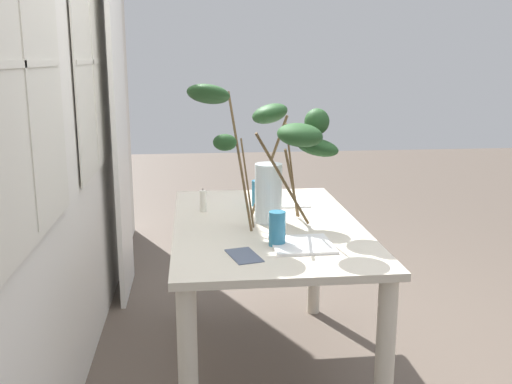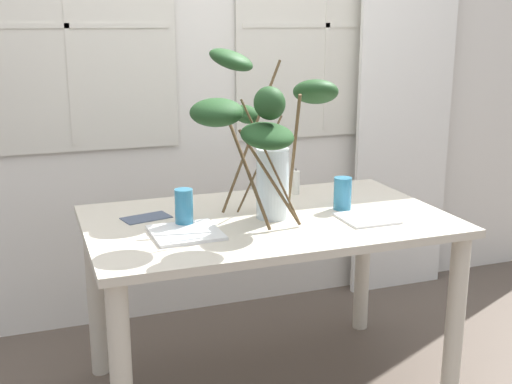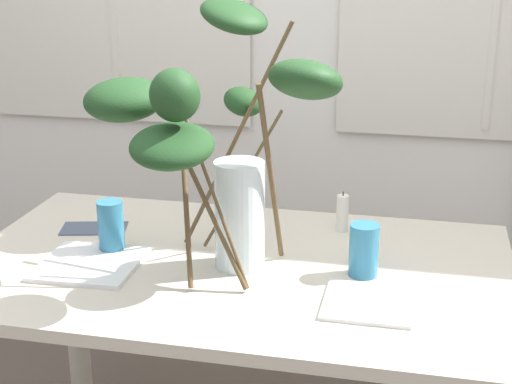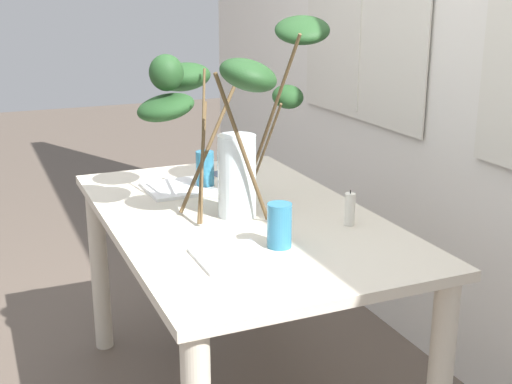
% 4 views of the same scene
% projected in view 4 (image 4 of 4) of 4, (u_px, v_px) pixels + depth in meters
% --- Properties ---
extents(back_wall_with_windows, '(5.18, 0.14, 2.86)m').
position_uv_depth(back_wall_with_windows, '(474.00, 14.00, 2.52)').
color(back_wall_with_windows, silver).
rests_on(back_wall_with_windows, ground).
extents(dining_table, '(1.45, 0.88, 0.78)m').
position_uv_depth(dining_table, '(238.00, 248.00, 2.39)').
color(dining_table, beige).
rests_on(dining_table, ground).
extents(vase_with_branches, '(0.66, 0.75, 0.69)m').
position_uv_depth(vase_with_branches, '(225.00, 107.00, 2.27)').
color(vase_with_branches, silver).
rests_on(vase_with_branches, dining_table).
extents(drinking_glass_blue_left, '(0.07, 0.07, 0.15)m').
position_uv_depth(drinking_glass_blue_left, '(206.00, 170.00, 2.63)').
color(drinking_glass_blue_left, teal).
rests_on(drinking_glass_blue_left, dining_table).
extents(drinking_glass_blue_right, '(0.07, 0.07, 0.14)m').
position_uv_depth(drinking_glass_blue_right, '(280.00, 225.00, 2.04)').
color(drinking_glass_blue_right, teal).
rests_on(drinking_glass_blue_right, dining_table).
extents(plate_square_left, '(0.26, 0.26, 0.01)m').
position_uv_depth(plate_square_left, '(179.00, 188.00, 2.63)').
color(plate_square_left, white).
rests_on(plate_square_left, dining_table).
extents(plate_square_right, '(0.21, 0.21, 0.01)m').
position_uv_depth(plate_square_right, '(232.00, 256.00, 1.97)').
color(plate_square_right, white).
rests_on(plate_square_right, dining_table).
extents(napkin_folded, '(0.21, 0.15, 0.00)m').
position_uv_depth(napkin_folded, '(230.00, 176.00, 2.82)').
color(napkin_folded, '#4C566B').
rests_on(napkin_folded, dining_table).
extents(pillar_candle, '(0.04, 0.04, 0.12)m').
position_uv_depth(pillar_candle, '(350.00, 209.00, 2.23)').
color(pillar_candle, silver).
rests_on(pillar_candle, dining_table).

